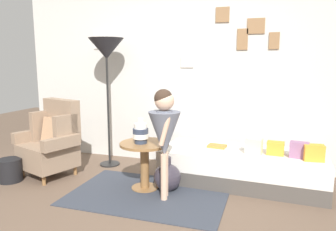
{
  "coord_description": "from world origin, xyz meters",
  "views": [
    {
      "loc": [
        1.25,
        -2.45,
        1.45
      ],
      "look_at": [
        0.15,
        0.95,
        0.85
      ],
      "focal_mm": 34.27,
      "sensor_mm": 36.0,
      "label": 1
    }
  ],
  "objects_px": {
    "armchair": "(52,141)",
    "daybed": "(242,167)",
    "vase_striped": "(141,133)",
    "magazine_basket": "(10,170)",
    "demijohn_near": "(167,177)",
    "book_on_daybed": "(217,146)",
    "floor_lamp": "(106,53)",
    "side_table": "(145,156)",
    "person_child": "(164,129)"
  },
  "relations": [
    {
      "from": "armchair",
      "to": "daybed",
      "type": "distance_m",
      "value": 2.41
    },
    {
      "from": "armchair",
      "to": "daybed",
      "type": "bearing_deg",
      "value": 10.55
    },
    {
      "from": "vase_striped",
      "to": "magazine_basket",
      "type": "relative_size",
      "value": 1.02
    },
    {
      "from": "demijohn_near",
      "to": "magazine_basket",
      "type": "bearing_deg",
      "value": -170.78
    },
    {
      "from": "magazine_basket",
      "to": "armchair",
      "type": "bearing_deg",
      "value": 47.24
    },
    {
      "from": "book_on_daybed",
      "to": "demijohn_near",
      "type": "bearing_deg",
      "value": -129.3
    },
    {
      "from": "armchair",
      "to": "floor_lamp",
      "type": "height_order",
      "value": "floor_lamp"
    },
    {
      "from": "armchair",
      "to": "demijohn_near",
      "type": "bearing_deg",
      "value": -2.23
    },
    {
      "from": "armchair",
      "to": "daybed",
      "type": "height_order",
      "value": "armchair"
    },
    {
      "from": "armchair",
      "to": "vase_striped",
      "type": "xyz_separation_m",
      "value": [
        1.28,
        -0.12,
        0.23
      ]
    },
    {
      "from": "side_table",
      "to": "vase_striped",
      "type": "distance_m",
      "value": 0.28
    },
    {
      "from": "daybed",
      "to": "magazine_basket",
      "type": "height_order",
      "value": "daybed"
    },
    {
      "from": "armchair",
      "to": "book_on_daybed",
      "type": "distance_m",
      "value": 2.11
    },
    {
      "from": "side_table",
      "to": "person_child",
      "type": "xyz_separation_m",
      "value": [
        0.3,
        -0.18,
        0.37
      ]
    },
    {
      "from": "magazine_basket",
      "to": "person_child",
      "type": "bearing_deg",
      "value": 3.02
    },
    {
      "from": "daybed",
      "to": "magazine_basket",
      "type": "distance_m",
      "value": 2.82
    },
    {
      "from": "magazine_basket",
      "to": "demijohn_near",
      "type": "bearing_deg",
      "value": 9.22
    },
    {
      "from": "floor_lamp",
      "to": "magazine_basket",
      "type": "xyz_separation_m",
      "value": [
        -0.85,
        -0.95,
        -1.43
      ]
    },
    {
      "from": "side_table",
      "to": "magazine_basket",
      "type": "height_order",
      "value": "side_table"
    },
    {
      "from": "vase_striped",
      "to": "book_on_daybed",
      "type": "distance_m",
      "value": 1.02
    },
    {
      "from": "magazine_basket",
      "to": "floor_lamp",
      "type": "bearing_deg",
      "value": 48.14
    },
    {
      "from": "side_table",
      "to": "vase_striped",
      "type": "height_order",
      "value": "vase_striped"
    },
    {
      "from": "demijohn_near",
      "to": "floor_lamp",
      "type": "bearing_deg",
      "value": 149.2
    },
    {
      "from": "armchair",
      "to": "magazine_basket",
      "type": "xyz_separation_m",
      "value": [
        -0.35,
        -0.37,
        -0.3
      ]
    },
    {
      "from": "side_table",
      "to": "demijohn_near",
      "type": "bearing_deg",
      "value": 5.93
    },
    {
      "from": "vase_striped",
      "to": "floor_lamp",
      "type": "relative_size",
      "value": 0.16
    },
    {
      "from": "armchair",
      "to": "vase_striped",
      "type": "distance_m",
      "value": 1.31
    },
    {
      "from": "side_table",
      "to": "book_on_daybed",
      "type": "distance_m",
      "value": 0.94
    },
    {
      "from": "book_on_daybed",
      "to": "side_table",
      "type": "bearing_deg",
      "value": -140.69
    },
    {
      "from": "magazine_basket",
      "to": "side_table",
      "type": "bearing_deg",
      "value": 9.74
    },
    {
      "from": "book_on_daybed",
      "to": "demijohn_near",
      "type": "height_order",
      "value": "book_on_daybed"
    },
    {
      "from": "daybed",
      "to": "person_child",
      "type": "relative_size",
      "value": 1.65
    },
    {
      "from": "floor_lamp",
      "to": "book_on_daybed",
      "type": "distance_m",
      "value": 1.92
    },
    {
      "from": "side_table",
      "to": "book_on_daybed",
      "type": "xyz_separation_m",
      "value": [
        0.73,
        0.6,
        0.02
      ]
    },
    {
      "from": "floor_lamp",
      "to": "demijohn_near",
      "type": "xyz_separation_m",
      "value": [
        1.07,
        -0.64,
        -1.41
      ]
    },
    {
      "from": "floor_lamp",
      "to": "side_table",
      "type": "bearing_deg",
      "value": -39.48
    },
    {
      "from": "daybed",
      "to": "person_child",
      "type": "xyz_separation_m",
      "value": [
        -0.74,
        -0.71,
        0.56
      ]
    },
    {
      "from": "side_table",
      "to": "book_on_daybed",
      "type": "relative_size",
      "value": 2.55
    },
    {
      "from": "armchair",
      "to": "book_on_daybed",
      "type": "xyz_separation_m",
      "value": [
        2.04,
        0.51,
        -0.02
      ]
    },
    {
      "from": "demijohn_near",
      "to": "armchair",
      "type": "bearing_deg",
      "value": 177.77
    },
    {
      "from": "book_on_daybed",
      "to": "armchair",
      "type": "bearing_deg",
      "value": -166.04
    },
    {
      "from": "side_table",
      "to": "magazine_basket",
      "type": "bearing_deg",
      "value": -170.26
    },
    {
      "from": "armchair",
      "to": "floor_lamp",
      "type": "xyz_separation_m",
      "value": [
        0.51,
        0.58,
        1.13
      ]
    },
    {
      "from": "vase_striped",
      "to": "book_on_daybed",
      "type": "height_order",
      "value": "vase_striped"
    },
    {
      "from": "side_table",
      "to": "floor_lamp",
      "type": "xyz_separation_m",
      "value": [
        -0.81,
        0.67,
        1.18
      ]
    },
    {
      "from": "armchair",
      "to": "demijohn_near",
      "type": "xyz_separation_m",
      "value": [
        1.58,
        -0.06,
        -0.28
      ]
    },
    {
      "from": "vase_striped",
      "to": "demijohn_near",
      "type": "relative_size",
      "value": 0.72
    },
    {
      "from": "book_on_daybed",
      "to": "vase_striped",
      "type": "bearing_deg",
      "value": -140.37
    },
    {
      "from": "vase_striped",
      "to": "daybed",
      "type": "bearing_deg",
      "value": 27.58
    },
    {
      "from": "daybed",
      "to": "side_table",
      "type": "height_order",
      "value": "side_table"
    }
  ]
}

